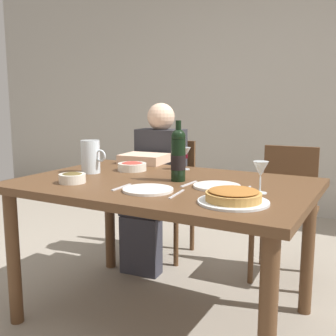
% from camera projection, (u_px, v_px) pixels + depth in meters
% --- Properties ---
extents(ground_plane, '(8.00, 8.00, 0.00)m').
position_uv_depth(ground_plane, '(164.00, 317.00, 2.22)').
color(ground_plane, gray).
extents(back_wall, '(8.00, 0.10, 2.80)m').
position_uv_depth(back_wall, '(281.00, 79.00, 4.15)').
color(back_wall, '#B2ADA3').
rests_on(back_wall, ground).
extents(dining_table, '(1.50, 1.00, 0.76)m').
position_uv_depth(dining_table, '(164.00, 199.00, 2.11)').
color(dining_table, brown).
rests_on(dining_table, ground).
extents(wine_bottle, '(0.08, 0.08, 0.32)m').
position_uv_depth(wine_bottle, '(178.00, 155.00, 2.09)').
color(wine_bottle, black).
rests_on(wine_bottle, dining_table).
extents(water_pitcher, '(0.16, 0.11, 0.19)m').
position_uv_depth(water_pitcher, '(91.00, 159.00, 2.33)').
color(water_pitcher, silver).
rests_on(water_pitcher, dining_table).
extents(baked_tart, '(0.29, 0.29, 0.06)m').
position_uv_depth(baked_tart, '(233.00, 196.00, 1.65)').
color(baked_tart, silver).
rests_on(baked_tart, dining_table).
extents(salad_bowl, '(0.17, 0.17, 0.05)m').
position_uv_depth(salad_bowl, '(132.00, 166.00, 2.42)').
color(salad_bowl, silver).
rests_on(salad_bowl, dining_table).
extents(olive_bowl, '(0.14, 0.14, 0.06)m').
position_uv_depth(olive_bowl, '(72.00, 177.00, 2.06)').
color(olive_bowl, silver).
rests_on(olive_bowl, dining_table).
extents(wine_glass_left_diner, '(0.07, 0.07, 0.14)m').
position_uv_depth(wine_glass_left_diner, '(185.00, 154.00, 2.45)').
color(wine_glass_left_diner, silver).
rests_on(wine_glass_left_diner, dining_table).
extents(wine_glass_right_diner, '(0.07, 0.07, 0.15)m').
position_uv_depth(wine_glass_right_diner, '(261.00, 170.00, 1.81)').
color(wine_glass_right_diner, silver).
rests_on(wine_glass_right_diner, dining_table).
extents(dinner_plate_left_setting, '(0.23, 0.23, 0.01)m').
position_uv_depth(dinner_plate_left_setting, '(217.00, 186.00, 1.95)').
color(dinner_plate_left_setting, white).
rests_on(dinner_plate_left_setting, dining_table).
extents(dinner_plate_right_setting, '(0.24, 0.24, 0.01)m').
position_uv_depth(dinner_plate_right_setting, '(148.00, 190.00, 1.87)').
color(dinner_plate_right_setting, white).
rests_on(dinner_plate_right_setting, dining_table).
extents(fork_left_setting, '(0.02, 0.16, 0.00)m').
position_uv_depth(fork_left_setting, '(189.00, 184.00, 2.02)').
color(fork_left_setting, silver).
rests_on(fork_left_setting, dining_table).
extents(knife_left_setting, '(0.03, 0.18, 0.00)m').
position_uv_depth(knife_left_setting, '(247.00, 190.00, 1.88)').
color(knife_left_setting, silver).
rests_on(knife_left_setting, dining_table).
extents(knife_right_setting, '(0.03, 0.18, 0.00)m').
position_uv_depth(knife_right_setting, '(177.00, 194.00, 1.80)').
color(knife_right_setting, silver).
rests_on(knife_right_setting, dining_table).
extents(spoon_right_setting, '(0.02, 0.16, 0.00)m').
position_uv_depth(spoon_right_setting, '(121.00, 187.00, 1.94)').
color(spoon_right_setting, silver).
rests_on(spoon_right_setting, dining_table).
extents(chair_left, '(0.44, 0.44, 0.87)m').
position_uv_depth(chair_left, '(168.00, 189.00, 3.13)').
color(chair_left, brown).
rests_on(chair_left, ground).
extents(diner_left, '(0.37, 0.53, 1.16)m').
position_uv_depth(diner_left, '(155.00, 180.00, 2.89)').
color(diner_left, '#2D2D33').
rests_on(diner_left, ground).
extents(chair_right, '(0.42, 0.42, 0.87)m').
position_uv_depth(chair_right, '(287.00, 203.00, 2.71)').
color(chair_right, brown).
rests_on(chair_right, ground).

